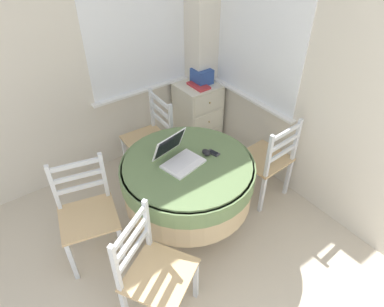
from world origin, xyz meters
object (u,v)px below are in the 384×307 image
Objects in this scene: dining_chair_camera_near at (154,272)px; dining_chair_near_back_window at (151,138)px; storage_box at (202,76)px; book_on_cabinet at (199,85)px; round_dining_table at (188,178)px; dining_chair_left_flank at (88,213)px; laptop at (179,157)px; cell_phone at (214,153)px; corner_cabinet at (198,113)px; dining_chair_near_right_window at (268,160)px; computer_mouse at (207,152)px.

dining_chair_near_back_window is at bearing 60.15° from dining_chair_camera_near.
storage_box is 0.77× the size of book_on_cabinet.
round_dining_table is 1.24× the size of dining_chair_camera_near.
dining_chair_near_back_window is at bearing -166.05° from storage_box.
dining_chair_left_flank reaches higher than round_dining_table.
round_dining_table is 1.24× the size of dining_chair_left_flank.
laptop is 0.87m from dining_chair_near_back_window.
laptop is (-0.05, 0.05, 0.22)m from round_dining_table.
dining_chair_left_flank is at bearing -156.04° from book_on_cabinet.
dining_chair_near_back_window is at bearing 81.43° from round_dining_table.
dining_chair_camera_near is at bearing -78.60° from dining_chair_left_flank.
book_on_cabinet is (1.66, 0.74, 0.33)m from dining_chair_left_flank.
round_dining_table is 9.70× the size of cell_phone.
dining_chair_left_flank is 4.48× the size of storage_box.
dining_chair_near_back_window is 0.79m from corner_cabinet.
laptop reaches higher than storage_box.
dining_chair_near_right_window is 3.46× the size of book_on_cabinet.
dining_chair_camera_near reaches higher than book_on_cabinet.
dining_chair_left_flank is (-0.99, 0.25, -0.32)m from computer_mouse.
laptop is 0.31m from cell_phone.
dining_chair_camera_near is (-0.60, -0.57, -0.34)m from laptop.
corner_cabinet is (0.70, 1.04, -0.38)m from computer_mouse.
storage_box is (0.75, 1.04, 0.08)m from computer_mouse.
dining_chair_near_back_window and dining_chair_left_flank have the same top height.
laptop is at bearing -133.63° from corner_cabinet.
computer_mouse is 0.90m from dining_chair_near_back_window.
dining_chair_near_back_window is 1.00× the size of dining_chair_camera_near.
corner_cabinet is (0.64, 1.07, -0.36)m from cell_phone.
book_on_cabinet reaches higher than corner_cabinet.
corner_cabinet is 0.40m from book_on_cabinet.
dining_chair_left_flank reaches higher than cell_phone.
dining_chair_near_back_window reaches higher than book_on_cabinet.
dining_chair_near_right_window is 1.00× the size of dining_chair_camera_near.
computer_mouse is 0.74m from dining_chair_near_right_window.
dining_chair_camera_near and dining_chair_left_flank have the same top height.
storage_box is at bearing 85.32° from dining_chair_near_right_window.
round_dining_table is 0.23m from laptop.
cell_phone is at bearing -14.60° from dining_chair_left_flank.
storage_box is at bearing 57.08° from cell_phone.
book_on_cabinet is at bearing -121.75° from corner_cabinet.
computer_mouse is 1.31m from corner_cabinet.
corner_cabinet is at bearing 58.25° from book_on_cabinet.
cell_phone is (0.06, -0.02, -0.02)m from computer_mouse.
dining_chair_near_right_window is 4.48× the size of storage_box.
laptop is 0.41× the size of dining_chair_near_right_window.
dining_chair_near_back_window is at bearing 94.06° from computer_mouse.
storage_box is (0.81, 0.20, 0.40)m from dining_chair_near_back_window.
round_dining_table is at bearing 173.17° from cell_phone.
laptop is at bearing -135.14° from storage_box.
corner_cabinet is at bearing 49.52° from round_dining_table.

